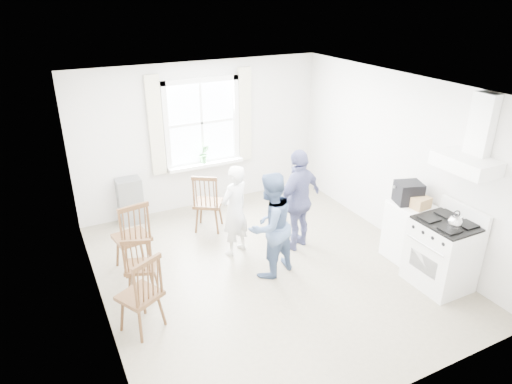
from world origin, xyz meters
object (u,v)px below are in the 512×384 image
object	(u,v)px
gas_stove	(442,253)
windsor_chair_b	(139,261)
person_left	(235,211)
low_cabinet	(408,231)
windsor_chair_a	(134,230)
person_right	(299,200)
windsor_chair_c	(145,288)
person_mid	(270,225)
stereo_stack	(408,193)

from	to	relation	value
gas_stove	windsor_chair_b	size ratio (longest dim) A/B	1.23
windsor_chair_b	person_left	world-z (taller)	person_left
gas_stove	low_cabinet	size ratio (longest dim) A/B	1.24
windsor_chair_a	person_right	world-z (taller)	person_right
gas_stove	windsor_chair_b	xyz separation A→B (m)	(-3.67, 1.50, 0.07)
windsor_chair_a	person_left	size ratio (longest dim) A/B	0.77
windsor_chair_a	windsor_chair_c	size ratio (longest dim) A/B	1.06
windsor_chair_c	person_left	distance (m)	2.00
person_left	person_mid	xyz separation A→B (m)	(0.20, -0.72, 0.05)
gas_stove	stereo_stack	bearing A→B (deg)	88.11
low_cabinet	windsor_chair_b	size ratio (longest dim) A/B	0.99
stereo_stack	windsor_chair_b	bearing A→B (deg)	168.64
windsor_chair_a	low_cabinet	bearing A→B (deg)	-21.62
low_cabinet	windsor_chair_b	world-z (taller)	windsor_chair_b
person_right	windsor_chair_b	bearing A→B (deg)	-15.50
windsor_chair_a	person_mid	distance (m)	1.88
stereo_stack	windsor_chair_c	size ratio (longest dim) A/B	0.42
low_cabinet	windsor_chair_b	xyz separation A→B (m)	(-3.74, 0.80, 0.11)
person_left	person_right	xyz separation A→B (m)	(0.94, -0.26, 0.09)
stereo_stack	windsor_chair_b	xyz separation A→B (m)	(-3.70, 0.74, -0.50)
low_cabinet	windsor_chair_c	bearing A→B (deg)	178.06
windsor_chair_c	stereo_stack	bearing A→B (deg)	-1.14
gas_stove	person_mid	xyz separation A→B (m)	(-1.92, 1.26, 0.27)
windsor_chair_b	windsor_chair_c	xyz separation A→B (m)	(-0.08, -0.67, 0.06)
gas_stove	low_cabinet	xyz separation A→B (m)	(0.07, 0.70, -0.03)
gas_stove	windsor_chair_b	bearing A→B (deg)	157.82
windsor_chair_b	person_mid	bearing A→B (deg)	-7.61
person_right	person_mid	bearing A→B (deg)	11.07
low_cabinet	stereo_stack	bearing A→B (deg)	129.22
person_left	person_right	world-z (taller)	person_right
gas_stove	windsor_chair_a	bearing A→B (deg)	149.05
gas_stove	person_left	distance (m)	2.92
windsor_chair_c	person_right	xyz separation A→B (m)	(2.58, 0.89, 0.17)
windsor_chair_c	person_right	world-z (taller)	person_right
gas_stove	person_right	distance (m)	2.11
gas_stove	person_mid	size ratio (longest dim) A/B	0.74
low_cabinet	person_left	distance (m)	2.56
person_left	gas_stove	bearing A→B (deg)	112.84
low_cabinet	person_right	bearing A→B (deg)	140.78
person_left	person_right	bearing A→B (deg)	140.25
person_left	person_right	size ratio (longest dim) A/B	0.89
low_cabinet	windsor_chair_a	xyz separation A→B (m)	(-3.65, 1.45, 0.21)
gas_stove	windsor_chair_b	world-z (taller)	gas_stove
gas_stove	windsor_chair_b	distance (m)	3.97
windsor_chair_c	person_right	size ratio (longest dim) A/B	0.64
stereo_stack	windsor_chair_a	distance (m)	3.88
windsor_chair_c	person_mid	size ratio (longest dim) A/B	0.67
low_cabinet	person_left	xyz separation A→B (m)	(-2.19, 1.29, 0.26)
gas_stove	stereo_stack	distance (m)	0.95
person_mid	person_right	xyz separation A→B (m)	(0.74, 0.46, 0.04)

